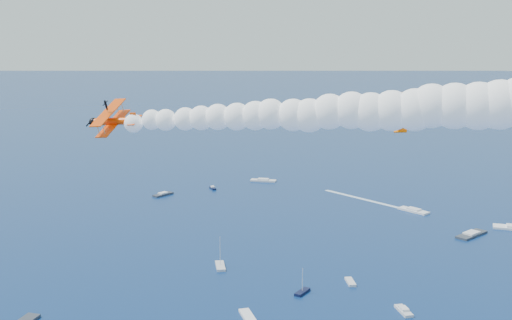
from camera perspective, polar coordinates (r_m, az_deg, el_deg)
The scene contains 4 objects.
biplane_lead at distance 95.70m, azimuth 12.40°, elevation 3.69°, with size 7.41×8.32×5.01m, color #FF6E05, non-canonical shape.
biplane_trail at distance 100.01m, azimuth -11.85°, elevation 3.21°, with size 7.86×8.82×5.31m, color #FF4705, non-canonical shape.
smoke_trail_trail at distance 89.54m, azimuth 5.50°, elevation 3.95°, with size 59.71×18.79×11.13m, color white, non-canonical shape.
spectator_boats at distance 200.16m, azimuth 11.43°, elevation -8.81°, with size 240.92×172.82×0.70m.
Camera 1 is at (42.32, -56.92, 68.93)m, focal length 47.44 mm.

